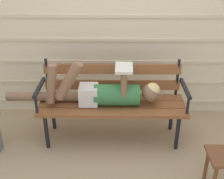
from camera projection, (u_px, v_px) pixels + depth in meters
name	position (u px, v px, depth m)	size (l,w,h in m)	color
ground_plane	(112.00, 148.00, 3.25)	(12.00, 12.00, 0.00)	tan
house_siding	(113.00, 28.00, 3.48)	(5.24, 0.08, 2.26)	beige
park_bench	(112.00, 98.00, 3.25)	(1.61, 0.50, 0.89)	brown
reclining_person	(102.00, 92.00, 3.14)	(1.68, 0.26, 0.53)	#33703D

